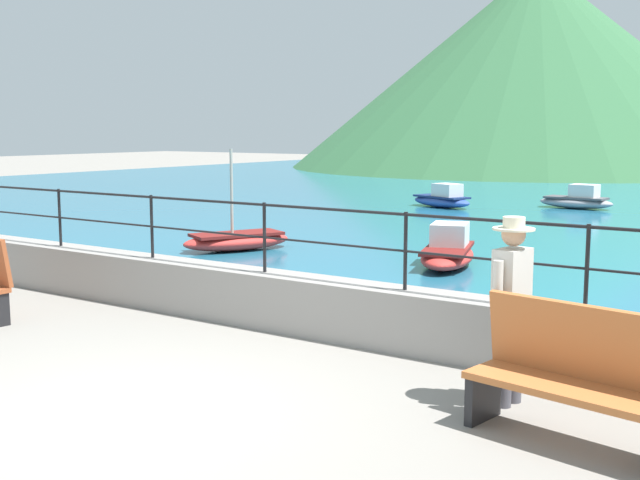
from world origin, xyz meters
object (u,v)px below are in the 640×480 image
person_walking (511,301)px  boat_2 (443,199)px  boat_1 (577,200)px  boat_5 (448,251)px  bench_far (575,375)px  boat_4 (237,240)px

person_walking → boat_2: bearing=117.6°
boat_1 → boat_5: same height
person_walking → boat_1: bearing=104.8°
bench_far → boat_5: (-4.33, 6.79, -0.23)m
bench_far → boat_5: size_ratio=0.72×
boat_1 → boat_4: size_ratio=0.96×
bench_far → person_walking: 1.04m
person_walking → boat_5: bearing=119.8°
boat_1 → bench_far: bearing=-73.5°
person_walking → boat_5: person_walking is taller
boat_1 → boat_2: same height
person_walking → boat_4: boat_4 is taller
person_walking → boat_1: size_ratio=0.74×
boat_1 → boat_5: (1.22, -11.90, 0.00)m
bench_far → boat_5: bench_far is taller
boat_1 → boat_2: 4.16m
boat_4 → boat_5: size_ratio=1.00×
boat_1 → boat_2: (-3.64, -2.02, 0.00)m
bench_far → boat_4: 10.65m
bench_far → boat_4: (-8.74, 6.09, -0.30)m
boat_4 → boat_5: 4.46m
boat_1 → boat_4: (-3.19, -12.59, -0.06)m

